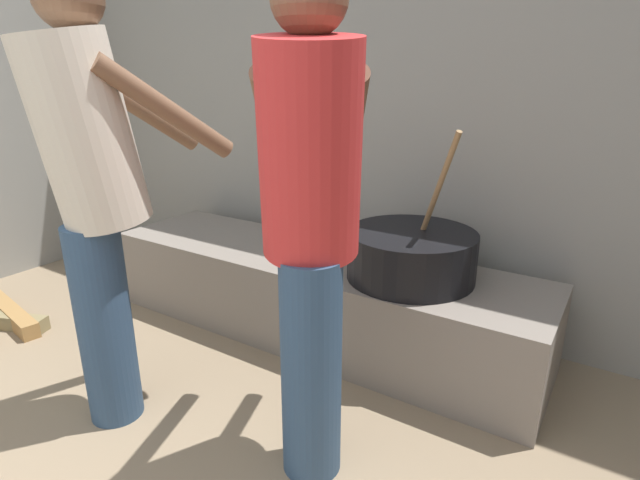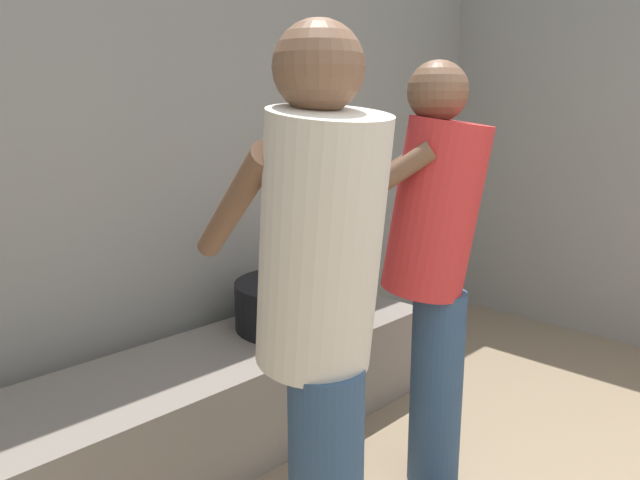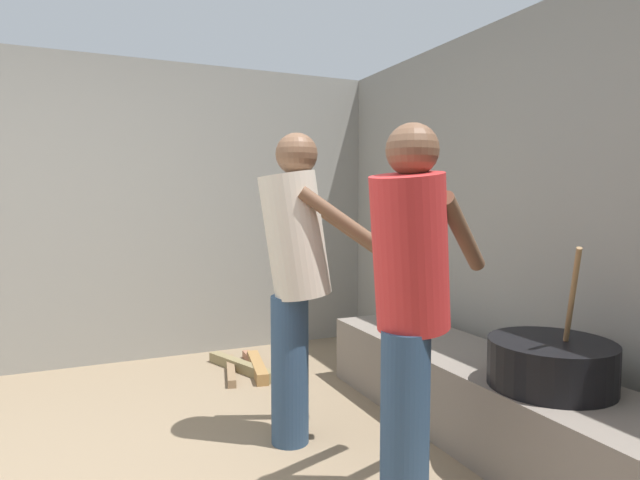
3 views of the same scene
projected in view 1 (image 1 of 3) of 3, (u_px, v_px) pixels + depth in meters
The scene contains 5 objects.
block_enclosure_rear at pixel (397, 94), 2.58m from camera, with size 5.11×0.20×2.41m, color gray.
hearth_ledge at pixel (314, 295), 2.57m from camera, with size 2.31×0.60×0.43m, color slate.
cooking_pot_main at pixel (411, 255), 2.19m from camera, with size 0.57×0.57×0.67m.
cook_in_cream_shirt at pixel (93, 182), 1.72m from camera, with size 0.50×0.74×1.64m.
cook_in_red_shirt at pixel (310, 209), 1.48m from camera, with size 0.63×0.73×1.60m.
Camera 1 is at (1.11, 0.20, 1.30)m, focal length 27.79 mm.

